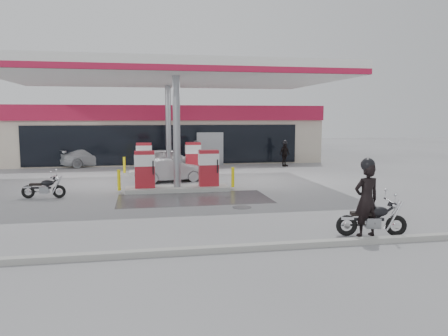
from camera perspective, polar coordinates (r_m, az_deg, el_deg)
The scene contains 17 objects.
ground at distance 17.42m, azimuth -5.58°, elevation -4.06°, with size 90.00×90.00×0.00m, color gray.
wet_patch at distance 17.47m, azimuth -3.94°, elevation -4.00°, with size 6.00×3.00×0.00m, color #4C4C4F.
drain_cover at distance 15.78m, azimuth 2.35°, elevation -5.14°, with size 0.70×0.70×0.01m, color #38383A.
kerb at distance 10.64m, azimuth -2.18°, elevation -10.63°, with size 28.00×0.25×0.15m, color gray.
store_building at distance 33.04m, azimuth -8.07°, elevation 4.51°, with size 22.00×8.22×4.00m.
canopy at distance 22.19m, azimuth -6.91°, elevation 11.90°, with size 16.00×10.02×5.51m.
pump_island_near at distance 19.27m, azimuth -6.13°, elevation -0.88°, with size 5.14×1.30×1.78m.
pump_island_far at distance 25.22m, azimuth -7.21°, elevation 0.89°, with size 5.14×1.30×1.78m.
main_motorcycle at distance 12.65m, azimuth 18.85°, elevation -6.48°, with size 1.91×0.81×0.99m.
biker_main at distance 12.47m, azimuth 18.11°, elevation -3.96°, with size 0.73×0.48×2.02m, color black.
parked_motorcycle at distance 18.87m, azimuth -22.42°, elevation -2.48°, with size 1.75×0.67×0.90m.
sedan_white at distance 27.42m, azimuth -7.16°, elevation 1.22°, with size 1.51×3.76×1.28m, color silver.
attendant at distance 26.35m, azimuth -3.61°, elevation 1.62°, with size 0.89×0.69×1.82m, color #57575C.
hatchback_silver at distance 22.05m, azimuth -6.95°, elevation -0.28°, with size 1.23×3.52×1.16m, color #A4A8AC.
parked_car_left at distance 29.97m, azimuth -16.83°, elevation 1.36°, with size 1.68×4.13×1.20m, color #B3B7BB.
parked_car_right at distance 32.04m, azimuth 2.87°, elevation 2.05°, with size 2.13×4.62×1.28m, color black.
biker_walking at distance 28.85m, azimuth 7.91°, elevation 1.81°, with size 0.95×0.39×1.62m, color black.
Camera 1 is at (-1.48, -17.05, 3.25)m, focal length 35.00 mm.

